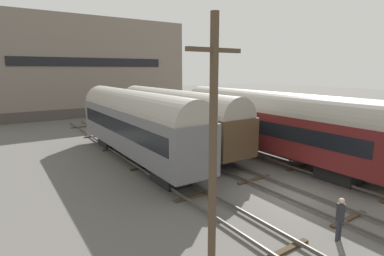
{
  "coord_description": "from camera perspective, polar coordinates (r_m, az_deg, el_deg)",
  "views": [
    {
      "loc": [
        -13.01,
        -9.55,
        6.78
      ],
      "look_at": [
        0.0,
        9.95,
        2.2
      ],
      "focal_mm": 28.0,
      "sensor_mm": 36.0,
      "label": 1
    }
  ],
  "objects": [
    {
      "name": "train_car_grey",
      "position": [
        22.53,
        -10.84,
        1.28
      ],
      "size": [
        2.9,
        16.62,
        5.31
      ],
      "color": "black",
      "rests_on": "ground"
    },
    {
      "name": "person_worker",
      "position": [
        13.71,
        26.41,
        -14.63
      ],
      "size": [
        0.32,
        0.32,
        1.82
      ],
      "color": "#282833",
      "rests_on": "ground"
    },
    {
      "name": "track_right",
      "position": [
        20.96,
        26.38,
        -8.6
      ],
      "size": [
        2.6,
        60.0,
        0.26
      ],
      "color": "#4C4742",
      "rests_on": "ground"
    },
    {
      "name": "track_middle",
      "position": [
        17.45,
        18.88,
        -11.93
      ],
      "size": [
        2.6,
        60.0,
        0.26
      ],
      "color": "#4C4742",
      "rests_on": "ground"
    },
    {
      "name": "ground_plane",
      "position": [
        17.5,
        18.85,
        -12.36
      ],
      "size": [
        200.0,
        200.0,
        0.0
      ],
      "primitive_type": "plane",
      "color": "#56544F"
    },
    {
      "name": "station_platform",
      "position": [
        22.67,
        32.6,
        -5.56
      ],
      "size": [
        2.94,
        12.43,
        1.06
      ],
      "color": "brown",
      "rests_on": "ground"
    },
    {
      "name": "train_car_maroon",
      "position": [
        23.74,
        14.23,
        1.39
      ],
      "size": [
        3.09,
        18.45,
        5.18
      ],
      "color": "black",
      "rests_on": "ground"
    },
    {
      "name": "warehouse_building",
      "position": [
        51.43,
        -20.33,
        10.75
      ],
      "size": [
        29.98,
        12.42,
        14.22
      ],
      "color": "#46403A",
      "rests_on": "ground"
    },
    {
      "name": "train_car_brown",
      "position": [
        26.18,
        -3.5,
        2.46
      ],
      "size": [
        3.09,
        17.29,
        5.1
      ],
      "color": "black",
      "rests_on": "ground"
    },
    {
      "name": "utility_pole",
      "position": [
        8.66,
        4.0,
        -5.53
      ],
      "size": [
        1.8,
        0.24,
        8.29
      ],
      "color": "#473828",
      "rests_on": "ground"
    },
    {
      "name": "track_left",
      "position": [
        14.45,
        7.61,
        -16.39
      ],
      "size": [
        2.6,
        60.0,
        0.26
      ],
      "color": "#4C4742",
      "rests_on": "ground"
    }
  ]
}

